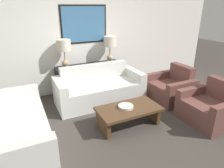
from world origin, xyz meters
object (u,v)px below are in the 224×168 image
console_table (89,78)px  armchair_near_camera (209,108)px  couch_by_side (16,130)px  table_lamp_left (64,48)px  table_lamp_right (110,44)px  decorative_bowl (126,107)px  coffee_table (129,112)px  armchair_near_back_wall (171,88)px  couch_by_back_wall (99,89)px

console_table → armchair_near_camera: 2.90m
console_table → couch_by_side: (-1.82, -1.62, -0.07)m
table_lamp_left → table_lamp_right: 1.19m
decorative_bowl → armchair_near_camera: (1.55, -0.58, -0.11)m
coffee_table → decorative_bowl: bearing=150.8°
table_lamp_left → decorative_bowl: (0.64, -1.84, -0.81)m
coffee_table → armchair_near_back_wall: (1.50, 0.55, 0.00)m
table_lamp_right → decorative_bowl: (-0.55, -1.84, -0.81)m
console_table → coffee_table: bearing=-87.2°
coffee_table → armchair_near_camera: armchair_near_camera is taller
couch_by_side → armchair_near_camera: couch_by_side is taller
table_lamp_left → armchair_near_camera: (2.19, -2.42, -0.92)m
coffee_table → armchair_near_back_wall: size_ratio=1.25×
couch_by_side → armchair_near_back_wall: 3.43m
console_table → couch_by_back_wall: 0.68m
couch_by_back_wall → armchair_near_back_wall: (1.59, -0.65, -0.02)m
armchair_near_back_wall → armchair_near_camera: bearing=-90.0°
table_lamp_right → couch_by_back_wall: (-0.60, -0.67, -0.91)m
couch_by_side → table_lamp_left: bearing=52.8°
table_lamp_right → coffee_table: bearing=-105.1°
couch_by_back_wall → armchair_near_camera: (1.59, -1.75, -0.02)m
couch_by_back_wall → couch_by_side: size_ratio=1.00×
armchair_near_camera → table_lamp_left: bearing=132.1°
table_lamp_right → couch_by_side: 3.05m
table_lamp_right → armchair_near_back_wall: 1.90m
table_lamp_left → armchair_near_back_wall: (2.19, -1.32, -0.92)m
armchair_near_back_wall → decorative_bowl: bearing=-161.4°
table_lamp_left → armchair_near_back_wall: size_ratio=0.72×
console_table → table_lamp_left: size_ratio=2.51×
table_lamp_right → coffee_table: (-0.50, -1.87, -0.93)m
couch_by_side → table_lamp_right: bearing=33.8°
couch_by_back_wall → decorative_bowl: size_ratio=7.16×
console_table → armchair_near_back_wall: armchair_near_back_wall is taller
table_lamp_right → couch_by_side: size_ratio=0.34×
console_table → table_lamp_right: bearing=0.0°
couch_by_side → armchair_near_back_wall: couch_by_side is taller
couch_by_side → coffee_table: size_ratio=1.71×
coffee_table → console_table: bearing=92.8°
couch_by_back_wall → decorative_bowl: couch_by_back_wall is taller
table_lamp_right → armchair_near_back_wall: size_ratio=0.72×
table_lamp_left → table_lamp_right: size_ratio=1.00×
table_lamp_left → armchair_near_camera: bearing=-47.9°
couch_by_back_wall → coffee_table: size_ratio=1.71×
console_table → armchair_near_camera: armchair_near_camera is taller
armchair_near_camera → couch_by_side: bearing=166.8°
coffee_table → decorative_bowl: decorative_bowl is taller
table_lamp_left → armchair_near_camera: 3.39m
console_table → table_lamp_right: 1.03m
table_lamp_right → table_lamp_left: bearing=180.0°
table_lamp_left → table_lamp_right: same height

